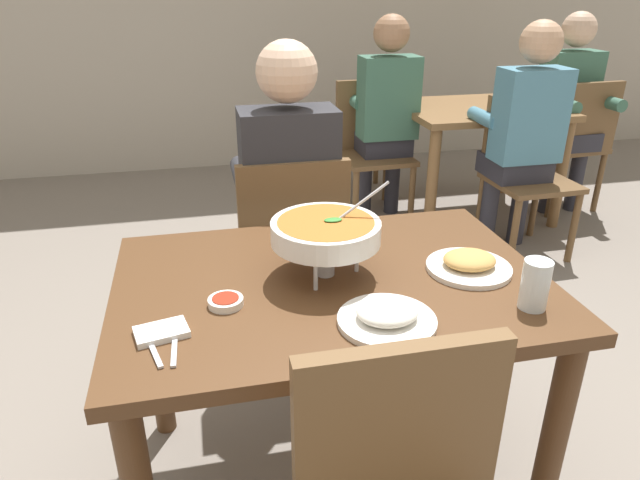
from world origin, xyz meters
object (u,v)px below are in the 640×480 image
sauce_dish (226,301)px  patron_bg_middle (386,108)px  rice_plate (387,316)px  appetizer_plate (469,264)px  chair_bg_left (574,139)px  patron_bg_right (524,127)px  drink_glass (535,287)px  chair_bg_middle (371,143)px  chair_diner_main (291,248)px  chair_bg_corner (370,126)px  patron_bg_left (570,102)px  chair_bg_right (524,165)px  diner_main (288,190)px  dining_table_main (331,315)px  dining_table_far (478,126)px  curry_bowl (326,232)px

sauce_dish → patron_bg_middle: 2.47m
rice_plate → appetizer_plate: same height
chair_bg_left → patron_bg_right: 0.92m
chair_bg_left → patron_bg_middle: size_ratio=0.69×
drink_glass → patron_bg_middle: (0.41, 2.36, -0.05)m
chair_bg_middle → patron_bg_middle: patron_bg_middle is taller
drink_glass → chair_bg_middle: 2.47m
patron_bg_right → chair_diner_main: bearing=-152.2°
chair_bg_corner → patron_bg_left: (1.20, -0.59, 0.24)m
rice_plate → chair_bg_right: chair_bg_right is taller
diner_main → dining_table_main: bearing=-90.0°
chair_bg_right → patron_bg_middle: 0.92m
appetizer_plate → dining_table_far: (1.10, 2.09, -0.15)m
dining_table_far → chair_bg_left: (0.68, -0.08, -0.10)m
chair_diner_main → sauce_dish: (-0.30, -0.77, 0.24)m
sauce_dish → drink_glass: 0.77m
dining_table_main → chair_bg_middle: bearing=69.9°
dining_table_main → patron_bg_left: size_ratio=0.90×
dining_table_main → patron_bg_right: patron_bg_right is taller
dining_table_main → diner_main: bearing=90.0°
chair_bg_corner → patron_bg_right: patron_bg_right is taller
curry_bowl → chair_bg_left: bearing=41.7°
dining_table_far → patron_bg_left: size_ratio=0.76×
chair_diner_main → patron_bg_left: (2.13, 1.34, 0.24)m
chair_bg_right → patron_bg_right: size_ratio=0.69×
chair_bg_right → diner_main: bearing=-152.8°
dining_table_far → curry_bowl: bearing=-126.5°
chair_bg_right → patron_bg_right: patron_bg_right is taller
rice_plate → patron_bg_middle: bearing=71.5°
appetizer_plate → chair_bg_right: 1.93m
chair_diner_main → curry_bowl: bearing=-90.9°
rice_plate → drink_glass: (0.38, -0.01, 0.04)m
rice_plate → chair_bg_right: (1.44, 1.75, -0.25)m
dining_table_main → chair_bg_left: 2.94m
curry_bowl → patron_bg_right: bearing=44.4°
chair_bg_left → patron_bg_left: 0.25m
chair_bg_corner → patron_bg_left: 1.36m
rice_plate → sauce_dish: (-0.37, 0.17, -0.01)m
sauce_dish → patron_bg_right: bearing=41.4°
drink_glass → dining_table_far: bearing=66.0°
dining_table_far → chair_bg_right: (0.03, -0.55, -0.10)m
chair_diner_main → sauce_dish: chair_diner_main is taller
chair_bg_left → rice_plate: bearing=-133.3°
sauce_dish → patron_bg_right: size_ratio=0.07×
patron_bg_left → patron_bg_right: (-0.68, -0.58, 0.00)m
curry_bowl → patron_bg_middle: (0.87, 2.08, -0.12)m
chair_bg_middle → chair_bg_right: same height
drink_glass → chair_bg_left: (1.71, 2.23, -0.29)m
rice_plate → dining_table_far: 2.70m
chair_bg_corner → drink_glass: bearing=-99.3°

